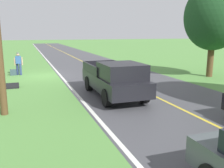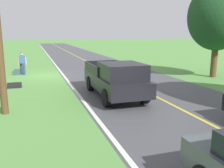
{
  "view_description": "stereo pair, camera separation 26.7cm",
  "coord_description": "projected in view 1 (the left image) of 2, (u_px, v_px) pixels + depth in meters",
  "views": [
    {
      "loc": [
        1.25,
        18.92,
        3.19
      ],
      "look_at": [
        -2.18,
        9.27,
        1.05
      ],
      "focal_mm": 39.24,
      "sensor_mm": 36.0,
      "label": 1
    },
    {
      "loc": [
        1.0,
        19.0,
        3.19
      ],
      "look_at": [
        -2.18,
        9.27,
        1.05
      ],
      "focal_mm": 39.24,
      "sensor_mm": 36.0,
      "label": 2
    }
  ],
  "objects": [
    {
      "name": "pickup_truck_passing",
      "position": [
        115.0,
        78.0,
        12.23
      ],
      "size": [
        2.12,
        5.41,
        1.82
      ],
      "color": "black",
      "rests_on": "ground"
    },
    {
      "name": "ground_plane",
      "position": [
        44.0,
        76.0,
        18.51
      ],
      "size": [
        200.0,
        200.0,
        0.0
      ],
      "primitive_type": "plane",
      "color": "#568E42"
    },
    {
      "name": "drainage_culvert",
      "position": [
        12.0,
        88.0,
        14.47
      ],
      "size": [
        0.8,
        0.6,
        0.6
      ],
      "primitive_type": "cylinder",
      "rotation": [
        0.0,
        1.57,
        0.0
      ],
      "color": "black",
      "rests_on": "ground"
    },
    {
      "name": "tree_far_side_near",
      "position": [
        214.0,
        17.0,
        17.39
      ],
      "size": [
        4.17,
        4.17,
        6.74
      ],
      "color": "brown",
      "rests_on": "ground"
    },
    {
      "name": "lane_centre_line",
      "position": [
        105.0,
        72.0,
        20.11
      ],
      "size": [
        0.14,
        117.6,
        0.0
      ],
      "primitive_type": "cube",
      "color": "gold",
      "rests_on": "ground"
    },
    {
      "name": "road_surface",
      "position": [
        105.0,
        72.0,
        20.11
      ],
      "size": [
        7.76,
        120.0,
        0.0
      ],
      "primitive_type": "cube",
      "color": "#47474C",
      "rests_on": "ground"
    },
    {
      "name": "suitcase_carried",
      "position": [
        13.0,
        72.0,
        18.71
      ],
      "size": [
        0.46,
        0.2,
        0.46
      ],
      "primitive_type": "cube",
      "rotation": [
        0.0,
        0.0,
        1.57
      ],
      "color": "#384C56",
      "rests_on": "ground"
    },
    {
      "name": "hitchhiker_walking",
      "position": [
        18.0,
        62.0,
        18.77
      ],
      "size": [
        0.62,
        0.51,
        1.75
      ],
      "color": "navy",
      "rests_on": "ground"
    },
    {
      "name": "lane_edge_line",
      "position": [
        60.0,
        75.0,
        18.9
      ],
      "size": [
        0.16,
        117.6,
        0.0
      ],
      "primitive_type": "cube",
      "color": "silver",
      "rests_on": "ground"
    }
  ]
}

